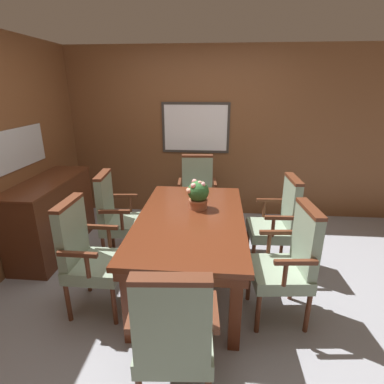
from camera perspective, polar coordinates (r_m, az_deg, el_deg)
ground_plane at (r=3.17m, az=-1.14°, el=-17.49°), size 14.00×14.00×0.00m
wall_back at (r=4.51m, az=1.37°, el=10.85°), size 7.20×0.08×2.45m
dining_table at (r=2.91m, az=-0.26°, el=-6.47°), size 1.01×1.78×0.73m
chair_right_near at (r=2.67m, az=18.09°, el=-12.20°), size 0.51×0.54×1.03m
chair_head_far at (r=4.11m, az=0.99°, el=0.28°), size 0.53×0.49×1.03m
chair_right_far at (r=3.36m, az=16.16°, el=-5.12°), size 0.49×0.53×1.03m
chair_head_near at (r=1.93m, az=-3.46°, el=-25.43°), size 0.53×0.50×1.03m
chair_left_far at (r=3.47m, az=-14.20°, el=-4.09°), size 0.51×0.54×1.03m
chair_left_near at (r=2.79m, az=-19.36°, el=-10.86°), size 0.47×0.52×1.03m
potted_plant at (r=3.01m, az=1.16°, el=-0.39°), size 0.23×0.22×0.30m
sideboard_cabinet at (r=3.96m, az=-25.09°, el=-4.12°), size 0.49×1.32×0.89m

